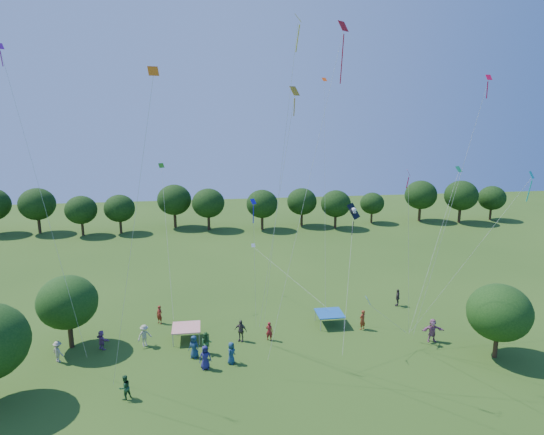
{
  "coord_description": "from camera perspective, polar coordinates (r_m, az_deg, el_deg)",
  "views": [
    {
      "loc": [
        -4.38,
        -16.49,
        17.99
      ],
      "look_at": [
        0.0,
        14.0,
        11.0
      ],
      "focal_mm": 32.0,
      "sensor_mm": 36.0,
      "label": 1
    }
  ],
  "objects": [
    {
      "name": "crowd_person_9",
      "position": [
        39.43,
        -23.88,
        -14.23
      ],
      "size": [
        1.12,
        1.02,
        1.61
      ],
      "primitive_type": "imported",
      "rotation": [
        0.0,
        0.0,
        2.47
      ],
      "color": "#A89D86",
      "rests_on": "ground"
    },
    {
      "name": "crowd_person_7",
      "position": [
        41.66,
        10.59,
        -11.75
      ],
      "size": [
        0.75,
        0.68,
        1.69
      ],
      "primitive_type": "imported",
      "rotation": [
        0.0,
        0.0,
        3.69
      ],
      "color": "maroon",
      "rests_on": "ground"
    },
    {
      "name": "near_tree_east",
      "position": [
        39.31,
        25.18,
        -10.07
      ],
      "size": [
        4.56,
        4.56,
        5.59
      ],
      "color": "#422B19",
      "rests_on": "ground"
    },
    {
      "name": "small_kite_2",
      "position": [
        29.04,
        1.67,
        10.48
      ],
      "size": [
        1.17,
        8.14,
        21.47
      ],
      "color": "yellow"
    },
    {
      "name": "crowd_person_8",
      "position": [
        33.63,
        -16.93,
        -18.56
      ],
      "size": [
        0.88,
        0.84,
        1.6
      ],
      "primitive_type": "imported",
      "rotation": [
        0.0,
        0.0,
        3.84
      ],
      "color": "#204C29",
      "rests_on": "ground"
    },
    {
      "name": "crowd_person_0",
      "position": [
        36.19,
        -4.82,
        -15.59
      ],
      "size": [
        0.78,
        0.91,
        1.63
      ],
      "primitive_type": "imported",
      "rotation": [
        0.0,
        0.0,
        1.03
      ],
      "color": "navy",
      "rests_on": "ground"
    },
    {
      "name": "small_kite_11",
      "position": [
        43.21,
        -12.58,
        1.94
      ],
      "size": [
        1.21,
        7.24,
        11.88
      ],
      "color": "#2A7815"
    },
    {
      "name": "crowd_person_5",
      "position": [
        41.01,
        18.34,
        -12.48
      ],
      "size": [
        1.79,
        0.76,
        1.87
      ],
      "primitive_type": "imported",
      "rotation": [
        0.0,
        0.0,
        6.2
      ],
      "color": "#A15E81",
      "rests_on": "ground"
    },
    {
      "name": "crowd_person_12",
      "position": [
        35.71,
        -7.88,
        -15.99
      ],
      "size": [
        0.92,
        0.59,
        1.74
      ],
      "primitive_type": "imported",
      "rotation": [
        0.0,
        0.0,
        0.15
      ],
      "color": "navy",
      "rests_on": "ground"
    },
    {
      "name": "crowd_person_11",
      "position": [
        40.11,
        -19.41,
        -13.43
      ],
      "size": [
        1.39,
        1.33,
        1.52
      ],
      "primitive_type": "imported",
      "rotation": [
        0.0,
        0.0,
        2.4
      ],
      "color": "#844F87",
      "rests_on": "ground"
    },
    {
      "name": "small_kite_5",
      "position": [
        33.71,
        -26.69,
        7.01
      ],
      "size": [
        3.56,
        0.45,
        20.41
      ],
      "color": "purple"
    },
    {
      "name": "small_kite_9",
      "position": [
        26.03,
        -15.23,
        5.03
      ],
      "size": [
        3.98,
        3.49,
        18.64
      ],
      "color": "orange"
    },
    {
      "name": "small_kite_12",
      "position": [
        34.19,
        -2.14,
        -1.76
      ],
      "size": [
        0.61,
        2.53,
        10.59
      ],
      "color": "#1D14C8"
    },
    {
      "name": "small_kite_4",
      "position": [
        36.49,
        11.63,
        -9.89
      ],
      "size": [
        3.57,
        0.92,
        3.33
      ],
      "color": "blue"
    },
    {
      "name": "tent_red_stripe",
      "position": [
        39.81,
        -10.06,
        -12.63
      ],
      "size": [
        2.2,
        2.2,
        1.1
      ],
      "color": "red",
      "rests_on": "ground"
    },
    {
      "name": "near_tree_north",
      "position": [
        40.11,
        -22.93,
        -9.16
      ],
      "size": [
        4.47,
        4.47,
        5.72
      ],
      "color": "#422B19",
      "rests_on": "ground"
    },
    {
      "name": "small_kite_1",
      "position": [
        40.38,
        6.23,
        6.8
      ],
      "size": [
        0.46,
        2.5,
        19.08
      ],
      "color": "#FF4F0D"
    },
    {
      "name": "small_kite_6",
      "position": [
        45.72,
        0.05,
        -5.26
      ],
      "size": [
        5.84,
        8.52,
        3.73
      ],
      "color": "white"
    },
    {
      "name": "crowd_person_10",
      "position": [
        39.18,
        -3.71,
        -13.13
      ],
      "size": [
        1.13,
        0.9,
        1.76
      ],
      "primitive_type": "imported",
      "rotation": [
        0.0,
        0.0,
        5.8
      ],
      "color": "#483C3A",
      "rests_on": "ground"
    },
    {
      "name": "small_kite_3",
      "position": [
        40.66,
        20.1,
        1.74
      ],
      "size": [
        5.48,
        4.26,
        12.14
      ],
      "color": "#1A9146"
    },
    {
      "name": "pirate_kite",
      "position": [
        37.87,
        9.58,
        0.56
      ],
      "size": [
        2.95,
        6.52,
        9.43
      ],
      "color": "black"
    },
    {
      "name": "tent_blue",
      "position": [
        41.98,
        6.79,
        -11.13
      ],
      "size": [
        2.2,
        2.2,
        1.1
      ],
      "color": "#18529D",
      "rests_on": "ground"
    },
    {
      "name": "red_high_kite",
      "position": [
        31.67,
        6.79,
        14.44
      ],
      "size": [
        5.32,
        1.62,
        21.93
      ],
      "color": "red"
    },
    {
      "name": "treeline",
      "position": [
        73.29,
        -5.95,
        1.79
      ],
      "size": [
        88.01,
        8.77,
        6.77
      ],
      "color": "#422B19",
      "rests_on": "ground"
    },
    {
      "name": "crowd_person_13",
      "position": [
        43.1,
        -13.1,
        -11.08
      ],
      "size": [
        0.7,
        0.67,
        1.59
      ],
      "primitive_type": "imported",
      "rotation": [
        0.0,
        0.0,
        5.63
      ],
      "color": "maroon",
      "rests_on": "ground"
    },
    {
      "name": "crowd_person_1",
      "position": [
        39.28,
        -0.33,
        -13.21
      ],
      "size": [
        0.67,
        0.56,
        1.54
      ],
      "primitive_type": "imported",
      "rotation": [
        0.0,
        0.0,
        2.75
      ],
      "color": "maroon",
      "rests_on": "ground"
    },
    {
      "name": "crowd_person_3",
      "position": [
        39.6,
        -14.77,
        -13.28
      ],
      "size": [
        1.24,
        1.05,
        1.75
      ],
      "primitive_type": "imported",
      "rotation": [
        0.0,
        0.0,
        0.58
      ],
      "color": "#A8A787",
      "rests_on": "ground"
    },
    {
      "name": "crowd_person_2",
      "position": [
        37.57,
        -7.72,
        -14.45
      ],
      "size": [
        0.92,
        0.59,
        1.73
      ],
      "primitive_type": "imported",
      "rotation": [
        0.0,
        0.0,
        0.16
      ],
      "color": "#2E662B",
      "rests_on": "ground"
    },
    {
      "name": "small_kite_7",
      "position": [
        32.84,
        25.0,
        -0.45
      ],
      "size": [
        3.5,
        7.45,
        13.16
      ],
      "color": "#0CB9A9"
    },
    {
      "name": "small_kite_0",
      "position": [
        34.62,
        21.59,
        5.73
      ],
      "size": [
        2.72,
        2.84,
        18.71
      ],
      "color": "red"
    },
    {
      "name": "crowd_person_6",
      "position": [
        37.21,
        -9.16,
        -14.79
      ],
      "size": [
        0.97,
        0.84,
        1.73
      ],
      "primitive_type": "imported",
      "rotation": [
        0.0,
        0.0,
        5.74
      ],
      "color": "navy",
      "rests_on": "ground"
    },
    {
      "name": "crowd_person_4",
      "position": [
        46.96,
        14.56,
        -9.1
      ],
      "size": [
        0.89,
        1.03,
        1.62
      ],
      "primitive_type": "imported",
      "rotation": [
        0.0,
        0.0,
        4.13
      ],
      "color": "#3F3632",
      "rests_on": "ground"
    },
    {
      "name": "small_kite_10",
      "position": [
        31.08,
        1.71,
        8.27
      ],
      "size": [
        2.03,
        5.41,
        17.96
      ],
      "color": "#C88811"
    },
    {
      "name": "small_kite_8",
      "position": [
        31.57,
        15.76,
        -1.03
      ],
      "size": [
        3.58,
        6.05,
        13.21
      ],
      "color": "red"
    }
  ]
}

